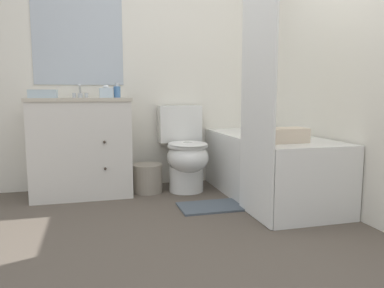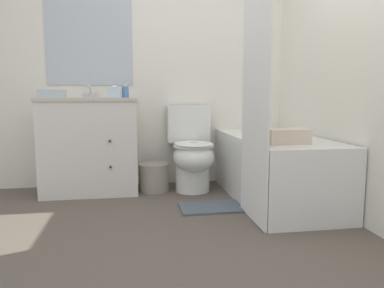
{
  "view_description": "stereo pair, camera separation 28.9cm",
  "coord_description": "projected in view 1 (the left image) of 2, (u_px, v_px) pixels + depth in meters",
  "views": [
    {
      "loc": [
        -0.66,
        -1.99,
        0.91
      ],
      "look_at": [
        0.09,
        0.79,
        0.53
      ],
      "focal_mm": 35.0,
      "sensor_mm": 36.0,
      "label": 1
    },
    {
      "loc": [
        -0.38,
        -2.05,
        0.91
      ],
      "look_at": [
        0.09,
        0.79,
        0.53
      ],
      "focal_mm": 35.0,
      "sensor_mm": 36.0,
      "label": 2
    }
  ],
  "objects": [
    {
      "name": "wastebasket",
      "position": [
        147.0,
        178.0,
        3.5
      ],
      "size": [
        0.28,
        0.28,
        0.26
      ],
      "color": "gray",
      "rests_on": "ground_plane"
    },
    {
      "name": "soap_dispenser",
      "position": [
        117.0,
        91.0,
        3.45
      ],
      "size": [
        0.06,
        0.06,
        0.13
      ],
      "color": "#4C7AB2",
      "rests_on": "vanity_cabinet"
    },
    {
      "name": "wall_right",
      "position": [
        317.0,
        54.0,
        3.18
      ],
      "size": [
        0.05,
        2.75,
        2.5
      ],
      "color": "white",
      "rests_on": "ground_plane"
    },
    {
      "name": "shower_curtain",
      "position": [
        258.0,
        82.0,
        2.64
      ],
      "size": [
        0.02,
        0.55,
        1.98
      ],
      "color": "white",
      "rests_on": "ground_plane"
    },
    {
      "name": "ground_plane",
      "position": [
        213.0,
        251.0,
        2.19
      ],
      "size": [
        14.0,
        14.0,
        0.0
      ],
      "primitive_type": "plane",
      "color": "brown"
    },
    {
      "name": "sink_faucet",
      "position": [
        80.0,
        94.0,
        3.48
      ],
      "size": [
        0.14,
        0.12,
        0.12
      ],
      "color": "silver",
      "rests_on": "vanity_cabinet"
    },
    {
      "name": "tissue_box",
      "position": [
        106.0,
        93.0,
        3.38
      ],
      "size": [
        0.12,
        0.15,
        0.11
      ],
      "color": "silver",
      "rests_on": "vanity_cabinet"
    },
    {
      "name": "bath_mat",
      "position": [
        212.0,
        206.0,
        3.03
      ],
      "size": [
        0.53,
        0.34,
        0.02
      ],
      "color": "#4C5660",
      "rests_on": "ground_plane"
    },
    {
      "name": "bath_towel_folded",
      "position": [
        286.0,
        135.0,
        2.8
      ],
      "size": [
        0.3,
        0.19,
        0.11
      ],
      "color": "beige",
      "rests_on": "bathtub"
    },
    {
      "name": "bathtub",
      "position": [
        268.0,
        166.0,
        3.31
      ],
      "size": [
        0.69,
        1.55,
        0.55
      ],
      "color": "white",
      "rests_on": "ground_plane"
    },
    {
      "name": "hand_towel_folded",
      "position": [
        43.0,
        94.0,
        3.09
      ],
      "size": [
        0.22,
        0.17,
        0.07
      ],
      "color": "silver",
      "rests_on": "vanity_cabinet"
    },
    {
      "name": "vanity_cabinet",
      "position": [
        82.0,
        146.0,
        3.37
      ],
      "size": [
        0.87,
        0.54,
        0.88
      ],
      "color": "silver",
      "rests_on": "ground_plane"
    },
    {
      "name": "wall_back",
      "position": [
        157.0,
        60.0,
        3.72
      ],
      "size": [
        8.0,
        0.06,
        2.5
      ],
      "color": "white",
      "rests_on": "ground_plane"
    },
    {
      "name": "toilet",
      "position": [
        185.0,
        152.0,
        3.54
      ],
      "size": [
        0.42,
        0.65,
        0.8
      ],
      "color": "white",
      "rests_on": "ground_plane"
    }
  ]
}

